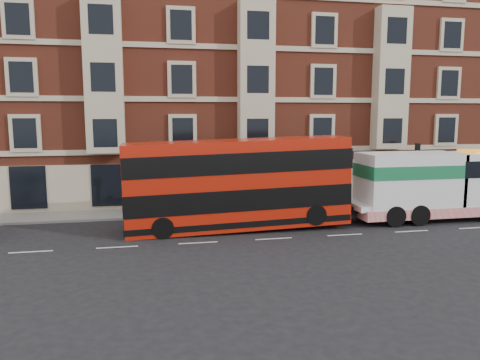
# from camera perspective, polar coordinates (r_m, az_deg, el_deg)

# --- Properties ---
(ground) EXTENTS (120.00, 120.00, 0.00)m
(ground) POSITION_cam_1_polar(r_m,az_deg,el_deg) (24.88, 4.14, -7.16)
(ground) COLOR black
(ground) RESTS_ON ground
(sidewalk) EXTENTS (90.00, 3.00, 0.15)m
(sidewalk) POSITION_cam_1_polar(r_m,az_deg,el_deg) (31.95, 0.55, -3.57)
(sidewalk) COLOR slate
(sidewalk) RESTS_ON ground
(victorian_terrace) EXTENTS (45.00, 12.00, 20.40)m
(victorian_terrace) POSITION_cam_1_polar(r_m,az_deg,el_deg) (38.90, -1.03, 13.31)
(victorian_terrace) COLOR brown
(victorian_terrace) RESTS_ON ground
(lamp_post_west) EXTENTS (0.35, 0.15, 4.35)m
(lamp_post_west) POSITION_cam_1_polar(r_m,az_deg,el_deg) (29.57, -10.37, 0.47)
(lamp_post_west) COLOR black
(lamp_post_west) RESTS_ON sidewalk
(lamp_post_east) EXTENTS (0.35, 0.15, 4.35)m
(lamp_post_east) POSITION_cam_1_polar(r_m,az_deg,el_deg) (34.86, 20.71, 1.22)
(lamp_post_east) COLOR black
(lamp_post_east) RESTS_ON sidewalk
(double_decker_bus) EXTENTS (12.55, 2.88, 5.08)m
(double_decker_bus) POSITION_cam_1_polar(r_m,az_deg,el_deg) (26.33, -0.34, -0.29)
(double_decker_bus) COLOR #AE1909
(double_decker_bus) RESTS_ON ground
(tow_truck) EXTENTS (10.05, 2.97, 4.19)m
(tow_truck) POSITION_cam_1_polar(r_m,az_deg,el_deg) (31.03, 22.10, -0.49)
(tow_truck) COLOR white
(tow_truck) RESTS_ON ground
(pedestrian) EXTENTS (0.71, 0.58, 1.67)m
(pedestrian) POSITION_cam_1_polar(r_m,az_deg,el_deg) (31.50, -13.52, -2.28)
(pedestrian) COLOR #1D1932
(pedestrian) RESTS_ON sidewalk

